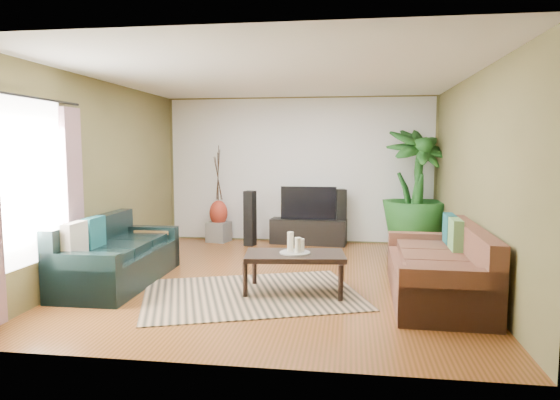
% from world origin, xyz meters
% --- Properties ---
extents(floor, '(5.50, 5.50, 0.00)m').
position_xyz_m(floor, '(0.00, 0.00, 0.00)').
color(floor, brown).
rests_on(floor, ground).
extents(ceiling, '(5.50, 5.50, 0.00)m').
position_xyz_m(ceiling, '(0.00, 0.00, 2.70)').
color(ceiling, white).
rests_on(ceiling, ground).
extents(wall_back, '(5.00, 0.00, 5.00)m').
position_xyz_m(wall_back, '(0.00, 2.75, 1.35)').
color(wall_back, brown).
rests_on(wall_back, ground).
extents(wall_front, '(5.00, 0.00, 5.00)m').
position_xyz_m(wall_front, '(0.00, -2.75, 1.35)').
color(wall_front, brown).
rests_on(wall_front, ground).
extents(wall_left, '(0.00, 5.50, 5.50)m').
position_xyz_m(wall_left, '(-2.50, 0.00, 1.35)').
color(wall_left, brown).
rests_on(wall_left, ground).
extents(wall_right, '(0.00, 5.50, 5.50)m').
position_xyz_m(wall_right, '(2.50, 0.00, 1.35)').
color(wall_right, brown).
rests_on(wall_right, ground).
extents(backwall_panel, '(4.90, 0.00, 4.90)m').
position_xyz_m(backwall_panel, '(0.00, 2.74, 1.35)').
color(backwall_panel, white).
rests_on(backwall_panel, ground).
extents(window_pane, '(0.00, 1.80, 1.80)m').
position_xyz_m(window_pane, '(-2.48, -1.60, 1.40)').
color(window_pane, white).
rests_on(window_pane, ground).
extents(curtain_far, '(0.08, 0.35, 2.20)m').
position_xyz_m(curtain_far, '(-2.43, -0.85, 1.15)').
color(curtain_far, gray).
rests_on(curtain_far, ground).
extents(curtain_rod, '(0.03, 1.90, 0.03)m').
position_xyz_m(curtain_rod, '(-2.43, -1.60, 2.30)').
color(curtain_rod, black).
rests_on(curtain_rod, ground).
extents(sofa_left, '(0.92, 2.11, 0.85)m').
position_xyz_m(sofa_left, '(-2.02, -0.50, 0.42)').
color(sofa_left, black).
rests_on(sofa_left, floor).
extents(sofa_right, '(1.07, 2.26, 0.85)m').
position_xyz_m(sofa_right, '(1.97, -0.60, 0.42)').
color(sofa_right, brown).
rests_on(sofa_right, floor).
extents(area_rug, '(3.00, 2.54, 0.01)m').
position_xyz_m(area_rug, '(-0.21, -0.79, 0.01)').
color(area_rug, tan).
rests_on(area_rug, floor).
extents(coffee_table, '(1.27, 0.79, 0.49)m').
position_xyz_m(coffee_table, '(0.30, -0.63, 0.24)').
color(coffee_table, black).
rests_on(coffee_table, floor).
extents(candle_tray, '(0.37, 0.37, 0.02)m').
position_xyz_m(candle_tray, '(0.30, -0.63, 0.50)').
color(candle_tray, gray).
rests_on(candle_tray, coffee_table).
extents(candle_tall, '(0.08, 0.08, 0.24)m').
position_xyz_m(candle_tall, '(0.24, -0.60, 0.63)').
color(candle_tall, white).
rests_on(candle_tall, candle_tray).
extents(candle_mid, '(0.08, 0.08, 0.19)m').
position_xyz_m(candle_mid, '(0.34, -0.67, 0.60)').
color(candle_mid, '#F2ECCC').
rests_on(candle_mid, candle_tray).
extents(candle_short, '(0.08, 0.08, 0.15)m').
position_xyz_m(candle_short, '(0.37, -0.57, 0.58)').
color(candle_short, '#F0E2CA').
rests_on(candle_short, candle_tray).
extents(tv_stand, '(1.42, 0.54, 0.46)m').
position_xyz_m(tv_stand, '(0.20, 2.50, 0.23)').
color(tv_stand, black).
rests_on(tv_stand, floor).
extents(television, '(1.01, 0.06, 0.60)m').
position_xyz_m(television, '(0.20, 2.50, 0.76)').
color(television, black).
rests_on(television, tv_stand).
extents(speaker_left, '(0.22, 0.23, 0.99)m').
position_xyz_m(speaker_left, '(-0.83, 2.20, 0.50)').
color(speaker_left, black).
rests_on(speaker_left, floor).
extents(speaker_right, '(0.23, 0.24, 1.02)m').
position_xyz_m(speaker_right, '(0.78, 2.50, 0.51)').
color(speaker_right, black).
rests_on(speaker_right, floor).
extents(potted_plant, '(1.60, 1.60, 2.09)m').
position_xyz_m(potted_plant, '(2.08, 2.31, 1.05)').
color(potted_plant, '#1B511B').
rests_on(potted_plant, floor).
extents(plant_pot, '(0.39, 0.39, 0.30)m').
position_xyz_m(plant_pot, '(2.08, 2.31, 0.15)').
color(plant_pot, black).
rests_on(plant_pot, floor).
extents(pedestal, '(0.45, 0.45, 0.37)m').
position_xyz_m(pedestal, '(-1.50, 2.50, 0.19)').
color(pedestal, gray).
rests_on(pedestal, floor).
extents(vase, '(0.34, 0.34, 0.48)m').
position_xyz_m(vase, '(-1.50, 2.50, 0.54)').
color(vase, maroon).
rests_on(vase, pedestal).
extents(side_table, '(0.56, 0.56, 0.55)m').
position_xyz_m(side_table, '(-1.96, 0.61, 0.27)').
color(side_table, brown).
rests_on(side_table, floor).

